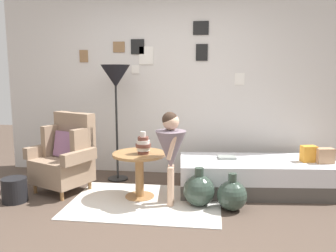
# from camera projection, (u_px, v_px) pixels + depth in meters

# --- Properties ---
(ground_plane) EXTENTS (12.00, 12.00, 0.00)m
(ground_plane) POSITION_uv_depth(u_px,v_px,m) (139.00, 229.00, 3.28)
(ground_plane) COLOR #4C3D33
(gallery_wall) EXTENTS (4.80, 0.12, 2.60)m
(gallery_wall) POSITION_uv_depth(u_px,v_px,m) (167.00, 84.00, 4.99)
(gallery_wall) COLOR silver
(gallery_wall) RESTS_ON ground
(rug) EXTENTS (1.70, 1.21, 0.01)m
(rug) POSITION_uv_depth(u_px,v_px,m) (146.00, 202.00, 3.96)
(rug) COLOR silver
(rug) RESTS_ON ground
(armchair) EXTENTS (0.89, 0.80, 0.97)m
(armchair) POSITION_uv_depth(u_px,v_px,m) (66.00, 156.00, 4.33)
(armchair) COLOR #9E7042
(armchair) RESTS_ON ground
(daybed) EXTENTS (1.97, 0.97, 0.40)m
(daybed) POSITION_uv_depth(u_px,v_px,m) (257.00, 176.00, 4.31)
(daybed) COLOR #4C4742
(daybed) RESTS_ON ground
(pillow_head) EXTENTS (0.21, 0.15, 0.18)m
(pillow_head) POSITION_uv_depth(u_px,v_px,m) (325.00, 156.00, 4.12)
(pillow_head) COLOR tan
(pillow_head) RESTS_ON daybed
(pillow_mid) EXTENTS (0.20, 0.16, 0.20)m
(pillow_mid) POSITION_uv_depth(u_px,v_px,m) (309.00, 154.00, 4.19)
(pillow_mid) COLOR orange
(pillow_mid) RESTS_ON daybed
(side_table) EXTENTS (0.62, 0.62, 0.54)m
(side_table) POSITION_uv_depth(u_px,v_px,m) (139.00, 165.00, 4.06)
(side_table) COLOR #9E7042
(side_table) RESTS_ON ground
(vase_striped) EXTENTS (0.18, 0.18, 0.26)m
(vase_striped) POSITION_uv_depth(u_px,v_px,m) (143.00, 145.00, 3.98)
(vase_striped) COLOR brown
(vase_striped) RESTS_ON side_table
(floor_lamp) EXTENTS (0.39, 0.39, 1.57)m
(floor_lamp) POSITION_uv_depth(u_px,v_px,m) (116.00, 81.00, 4.62)
(floor_lamp) COLOR black
(floor_lamp) RESTS_ON ground
(person_child) EXTENTS (0.34, 0.34, 1.05)m
(person_child) POSITION_uv_depth(u_px,v_px,m) (171.00, 147.00, 3.79)
(person_child) COLOR #D8AD8E
(person_child) RESTS_ON ground
(book_on_daybed) EXTENTS (0.24, 0.19, 0.03)m
(book_on_daybed) POSITION_uv_depth(u_px,v_px,m) (227.00, 157.00, 4.35)
(book_on_daybed) COLOR gray
(book_on_daybed) RESTS_ON daybed
(demijohn_near) EXTENTS (0.35, 0.35, 0.44)m
(demijohn_near) POSITION_uv_depth(u_px,v_px,m) (199.00, 190.00, 3.84)
(demijohn_near) COLOR #2D3D33
(demijohn_near) RESTS_ON ground
(demijohn_far) EXTENTS (0.32, 0.32, 0.41)m
(demijohn_far) POSITION_uv_depth(u_px,v_px,m) (232.00, 195.00, 3.72)
(demijohn_far) COLOR #2D3D33
(demijohn_far) RESTS_ON ground
(magazine_basket) EXTENTS (0.28, 0.28, 0.28)m
(magazine_basket) POSITION_uv_depth(u_px,v_px,m) (15.00, 190.00, 3.97)
(magazine_basket) COLOR black
(magazine_basket) RESTS_ON ground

